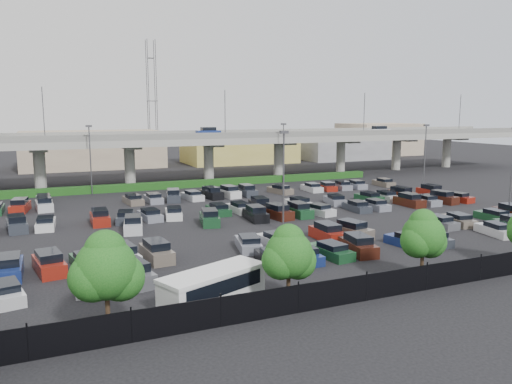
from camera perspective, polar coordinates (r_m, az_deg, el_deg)
ground at (r=59.42m, az=-0.34°, el=-2.69°), size 280.00×280.00×0.00m
overpass at (r=88.58m, az=-8.68°, el=5.64°), size 150.00×13.00×15.80m
hedge at (r=82.57m, az=-7.18°, el=0.95°), size 66.00×1.60×1.10m
fence at (r=36.01m, az=17.66°, el=-9.51°), size 70.00×0.10×2.00m
tree_row at (r=36.84m, az=17.24°, el=-4.83°), size 65.07×3.66×5.94m
shuttle_bus at (r=32.16m, az=-4.93°, el=-10.69°), size 7.57×4.98×2.30m
parked_cars at (r=56.27m, az=0.88°, el=-2.71°), size 62.87×41.58×1.67m
light_poles at (r=58.86m, az=-4.81°, el=3.31°), size 66.90×48.38×10.30m
distant_buildings at (r=120.86m, az=-6.52°, el=5.04°), size 138.00×24.00×9.00m
comm_tower at (r=130.34m, az=-11.80°, el=10.42°), size 2.40×2.40×30.00m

